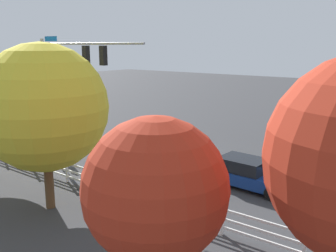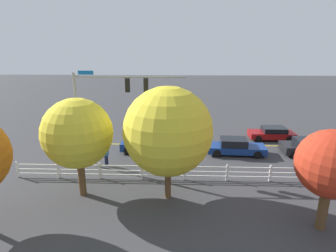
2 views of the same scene
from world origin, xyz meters
name	(u,v)px [view 2 (image 2 of 2)]	position (x,y,z in m)	size (l,w,h in m)	color
ground_plane	(166,145)	(0.00, 0.00, 0.00)	(120.00, 120.00, 0.00)	#38383A
lane_center_stripe	(209,145)	(-4.00, 0.00, 0.00)	(28.00, 0.16, 0.01)	gold
signal_assembly	(107,100)	(4.08, 4.26, 5.03)	(8.07, 0.38, 7.11)	gray
car_0	(235,147)	(-5.95, 2.06, 0.65)	(4.87, 2.06, 1.37)	navy
car_1	(145,144)	(1.72, 1.69, 0.67)	(4.11, 2.10, 1.36)	navy
car_2	(272,133)	(-10.25, -1.81, 0.63)	(4.25, 1.92, 1.25)	maroon
car_3	(309,147)	(-12.11, 1.89, 0.65)	(4.55, 2.04, 1.34)	black
pedestrian	(106,154)	(4.29, 4.75, 0.93)	(0.38, 0.46, 1.69)	#191E3F
white_rail_fence	(205,172)	(-3.00, 6.83, 0.60)	(26.10, 0.10, 1.15)	white
tree_0	(168,131)	(-0.54, 9.14, 4.20)	(5.08, 5.08, 6.75)	brown
tree_1	(331,164)	(-8.31, 11.75, 3.48)	(3.27, 3.27, 5.15)	brown
tree_4	(77,133)	(4.70, 8.95, 3.95)	(4.10, 4.10, 6.02)	brown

